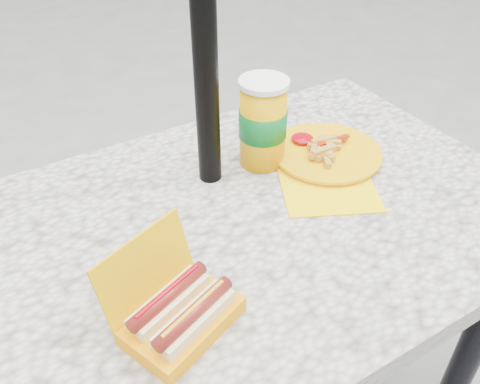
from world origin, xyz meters
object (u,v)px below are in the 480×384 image
hotdog_box (179,312)px  soda_cup (263,123)px  umbrella_pole (204,22)px  fries_plate (326,154)px

hotdog_box → soda_cup: 0.50m
hotdog_box → umbrella_pole: bearing=33.9°
umbrella_pole → hotdog_box: 0.52m
fries_plate → soda_cup: 0.18m
hotdog_box → fries_plate: (0.50, 0.26, -0.02)m
hotdog_box → fries_plate: size_ratio=0.62×
umbrella_pole → soda_cup: bearing=-3.8°
umbrella_pole → soda_cup: (0.13, -0.01, -0.25)m
fries_plate → umbrella_pole: bearing=163.9°
hotdog_box → soda_cup: size_ratio=1.07×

